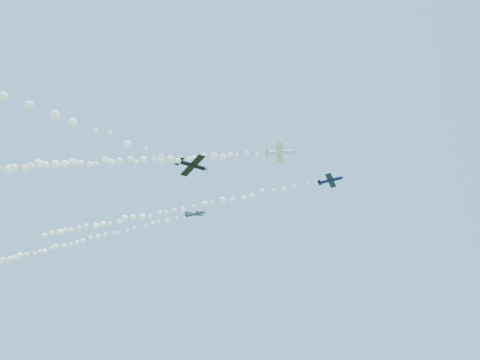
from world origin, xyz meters
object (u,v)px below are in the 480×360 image
at_px(plane_white, 280,152).
at_px(plane_grey, 195,214).
at_px(plane_navy, 331,180).
at_px(plane_black, 192,165).

distance_m(plane_white, plane_grey, 28.04).
distance_m(plane_navy, plane_grey, 34.78).
relative_size(plane_navy, plane_grey, 1.00).
bearing_deg(plane_black, plane_white, 1.27).
height_order(plane_white, plane_navy, plane_white).
xyz_separation_m(plane_navy, plane_grey, (-34.67, -0.87, -2.52)).
bearing_deg(plane_white, plane_grey, 142.84).
bearing_deg(plane_black, plane_grey, 58.10).
xyz_separation_m(plane_grey, plane_black, (15.33, -28.15, -4.99)).
distance_m(plane_white, plane_black, 25.03).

